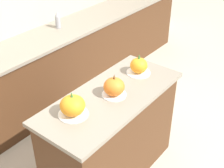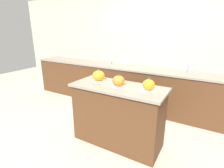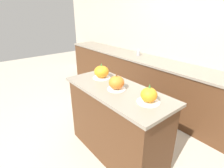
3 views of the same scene
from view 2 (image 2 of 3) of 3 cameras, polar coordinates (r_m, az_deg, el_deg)
ground_plane at (r=2.91m, az=1.81°, el=-18.19°), size 12.00×12.00×0.00m
wall_back at (r=3.95m, az=13.80°, el=10.51°), size 8.00×0.06×2.50m
kitchen_island at (r=2.67m, az=1.91°, el=-10.05°), size 1.37×0.59×0.93m
back_counter at (r=3.82m, az=11.52°, el=-1.82°), size 6.00×0.60×0.91m
pumpkin_cake_left at (r=2.71m, az=-4.44°, el=2.64°), size 0.23×0.23×0.20m
pumpkin_cake_center at (r=2.45m, az=2.14°, el=0.96°), size 0.20×0.20×0.20m
pumpkin_cake_right at (r=2.33m, az=11.86°, el=-0.40°), size 0.22×0.22×0.19m
bottle_tall at (r=3.61m, az=24.07°, el=4.99°), size 0.07×0.07×0.21m
bottle_short at (r=4.12m, az=-0.73°, el=7.42°), size 0.07×0.07×0.14m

